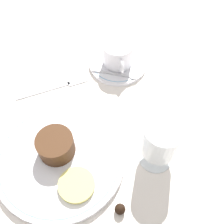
# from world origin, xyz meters

# --- Properties ---
(ground_plane) EXTENTS (3.00, 3.00, 0.00)m
(ground_plane) POSITION_xyz_m (0.00, 0.00, 0.00)
(ground_plane) COLOR white
(dinner_plate) EXTENTS (0.27, 0.27, 0.01)m
(dinner_plate) POSITION_xyz_m (-0.02, -0.06, 0.01)
(dinner_plate) COLOR white
(dinner_plate) RESTS_ON ground_plane
(saucer) EXTENTS (0.15, 0.15, 0.01)m
(saucer) POSITION_xyz_m (-0.26, 0.11, 0.01)
(saucer) COLOR white
(saucer) RESTS_ON ground_plane
(coffee_cup) EXTENTS (0.10, 0.08, 0.06)m
(coffee_cup) POSITION_xyz_m (-0.26, 0.11, 0.04)
(coffee_cup) COLOR white
(coffee_cup) RESTS_ON saucer
(spoon) EXTENTS (0.06, 0.11, 0.00)m
(spoon) POSITION_xyz_m (-0.21, 0.11, 0.01)
(spoon) COLOR silver
(spoon) RESTS_ON saucer
(wine_glass) EXTENTS (0.07, 0.07, 0.12)m
(wine_glass) POSITION_xyz_m (0.02, 0.14, 0.07)
(wine_glass) COLOR silver
(wine_glass) RESTS_ON ground_plane
(fork) EXTENTS (0.05, 0.19, 0.01)m
(fork) POSITION_xyz_m (-0.21, -0.04, 0.00)
(fork) COLOR silver
(fork) RESTS_ON ground_plane
(dessert_cake) EXTENTS (0.07, 0.07, 0.05)m
(dessert_cake) POSITION_xyz_m (-0.03, -0.06, 0.04)
(dessert_cake) COLOR #4C2D19
(dessert_cake) RESTS_ON dinner_plate
(pineapple_slice) EXTENTS (0.07, 0.07, 0.01)m
(pineapple_slice) POSITION_xyz_m (0.05, -0.03, 0.02)
(pineapple_slice) COLOR #EFE075
(pineapple_slice) RESTS_ON dinner_plate
(chocolate_truffle) EXTENTS (0.02, 0.02, 0.02)m
(chocolate_truffle) POSITION_xyz_m (0.11, 0.04, 0.01)
(chocolate_truffle) COLOR black
(chocolate_truffle) RESTS_ON ground_plane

